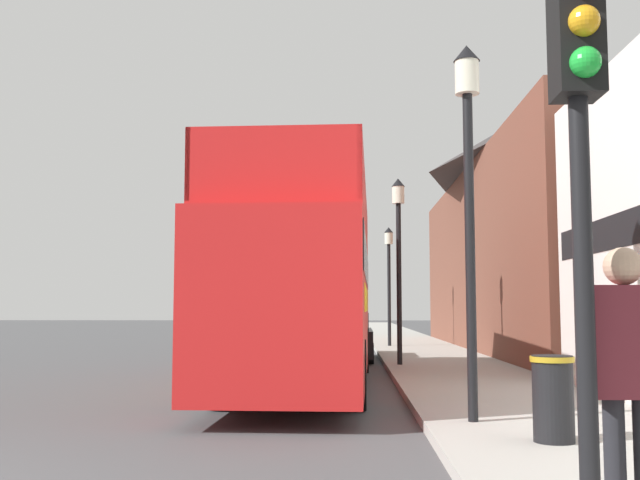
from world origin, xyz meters
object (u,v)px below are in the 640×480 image
object	(u,v)px
tour_bus	(307,293)
pedestrian_nearest	(626,363)
lamp_post_nearest	(468,160)
litter_bin	(553,396)
parked_car_ahead_of_bus	(342,338)
lamp_post_third	(389,263)
lamp_post_second	(399,236)
traffic_signal	(580,114)

from	to	relation	value
tour_bus	pedestrian_nearest	xyz separation A→B (m)	(2.60, -10.45, -0.64)
lamp_post_nearest	litter_bin	distance (m)	3.31
parked_car_ahead_of_bus	lamp_post_nearest	distance (m)	13.63
lamp_post_third	litter_bin	size ratio (longest dim) A/B	4.96
lamp_post_second	lamp_post_third	bearing A→B (deg)	88.46
lamp_post_nearest	lamp_post_second	distance (m)	9.75
parked_car_ahead_of_bus	lamp_post_third	distance (m)	7.06
tour_bus	lamp_post_third	size ratio (longest dim) A/B	2.47
pedestrian_nearest	lamp_post_nearest	size ratio (longest dim) A/B	0.37
parked_car_ahead_of_bus	litter_bin	distance (m)	14.87
parked_car_ahead_of_bus	lamp_post_second	bearing A→B (deg)	-65.24
pedestrian_nearest	lamp_post_nearest	world-z (taller)	lamp_post_nearest
lamp_post_third	traffic_signal	bearing A→B (deg)	-90.35
lamp_post_second	litter_bin	xyz separation A→B (m)	(0.91, -11.21, -2.84)
lamp_post_nearest	lamp_post_second	size ratio (longest dim) A/B	1.02
pedestrian_nearest	litter_bin	world-z (taller)	pedestrian_nearest
lamp_post_third	litter_bin	distance (m)	21.14
parked_car_ahead_of_bus	lamp_post_second	world-z (taller)	lamp_post_second
lamp_post_second	lamp_post_third	world-z (taller)	lamp_post_second
tour_bus	pedestrian_nearest	distance (m)	10.79
parked_car_ahead_of_bus	pedestrian_nearest	xyz separation A→B (m)	(1.97, -18.19, 0.56)
traffic_signal	tour_bus	bearing A→B (deg)	101.99
tour_bus	lamp_post_third	world-z (taller)	lamp_post_third
lamp_post_third	litter_bin	bearing A→B (deg)	-88.23
parked_car_ahead_of_bus	lamp_post_third	world-z (taller)	lamp_post_third
traffic_signal	lamp_post_third	size ratio (longest dim) A/B	0.78
lamp_post_second	lamp_post_nearest	bearing A→B (deg)	-88.36
pedestrian_nearest	lamp_post_second	xyz separation A→B (m)	(-0.44, 14.74, 2.24)
lamp_post_nearest	lamp_post_third	bearing A→B (deg)	90.05
parked_car_ahead_of_bus	lamp_post_nearest	size ratio (longest dim) A/B	0.93
parked_car_ahead_of_bus	traffic_signal	xyz separation A→B (m)	(1.64, -18.46, 2.10)
lamp_post_third	lamp_post_nearest	bearing A→B (deg)	-89.95
lamp_post_nearest	lamp_post_third	distance (m)	19.50
traffic_signal	lamp_post_nearest	world-z (taller)	lamp_post_nearest
lamp_post_third	litter_bin	xyz separation A→B (m)	(0.65, -20.96, -2.70)
lamp_post_third	parked_car_ahead_of_bus	bearing A→B (deg)	-105.91
parked_car_ahead_of_bus	pedestrian_nearest	world-z (taller)	pedestrian_nearest
tour_bus	lamp_post_nearest	xyz separation A→B (m)	(2.44, -5.47, 1.65)
traffic_signal	litter_bin	xyz separation A→B (m)	(0.80, 3.79, -2.14)
parked_car_ahead_of_bus	pedestrian_nearest	bearing A→B (deg)	-82.94
pedestrian_nearest	tour_bus	bearing A→B (deg)	103.98
lamp_post_nearest	lamp_post_second	bearing A→B (deg)	91.64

